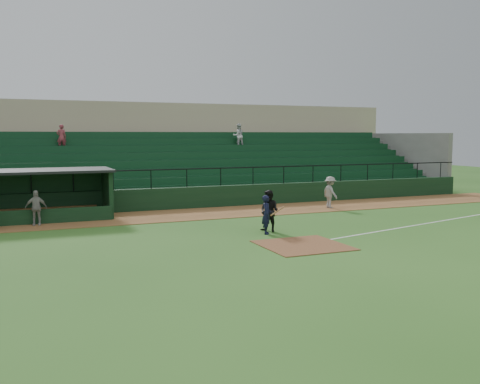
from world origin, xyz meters
name	(u,v)px	position (x,y,z in m)	size (l,w,h in m)	color
ground	(290,241)	(0.00, 0.00, 0.00)	(90.00, 90.00, 0.00)	#2F5E1E
warning_track	(218,213)	(0.00, 8.00, 0.01)	(40.00, 4.00, 0.03)	brown
home_plate_dirt	(303,245)	(0.00, -1.00, 0.01)	(3.00, 3.00, 0.03)	brown
foul_line	(430,223)	(8.00, 1.20, 0.01)	(18.00, 0.09, 0.01)	white
stadium_structure	(173,162)	(0.00, 16.46, 2.30)	(38.00, 13.08, 6.40)	black
dugout	(15,192)	(-9.75, 9.56, 1.33)	(8.90, 3.20, 2.42)	black
batter_at_plate	(267,215)	(-0.21, 1.66, 0.80)	(1.09, 0.71, 1.60)	black
umpire	(269,211)	(0.10, 2.05, 0.88)	(0.86, 0.67, 1.76)	black
runner	(330,192)	(6.37, 7.23, 0.90)	(1.13, 0.65, 1.75)	gray
dugout_player_a	(36,208)	(-8.90, 7.44, 0.82)	(0.92, 0.39, 1.58)	#999590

